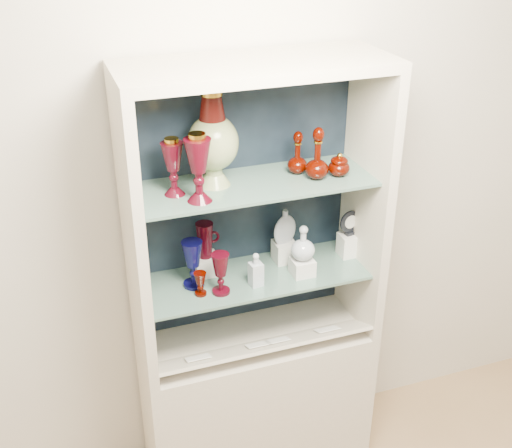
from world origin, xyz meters
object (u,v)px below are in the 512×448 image
object	(u,v)px
cobalt_goblet	(193,264)
clear_square_bottle	(256,269)
pedestal_lamp_right	(198,168)
cameo_medallion	(350,223)
clear_round_decanter	(303,244)
flat_flask	(285,226)
enamel_urn	(213,135)
ruby_goblet_small	(200,284)
ruby_pitcher	(205,240)
ruby_decanter_b	(298,151)
ruby_decanter_a	(318,150)
ruby_goblet_tall	(221,274)
pedestal_lamp_left	(173,167)
lidded_bowl	(339,164)

from	to	relation	value
cobalt_goblet	clear_square_bottle	bearing A→B (deg)	-18.05
pedestal_lamp_right	cameo_medallion	xyz separation A→B (m)	(0.68, 0.11, -0.39)
clear_round_decanter	cobalt_goblet	bearing A→B (deg)	171.96
clear_square_bottle	flat_flask	size ratio (longest dim) A/B	0.95
enamel_urn	ruby_goblet_small	distance (m)	0.58
cobalt_goblet	ruby_pitcher	size ratio (longest dim) A/B	1.32
ruby_decanter_b	cobalt_goblet	size ratio (longest dim) A/B	0.91
ruby_decanter_a	clear_round_decanter	xyz separation A→B (m)	(-0.05, -0.01, -0.39)
ruby_decanter_b	cobalt_goblet	distance (m)	0.61
ruby_pitcher	cobalt_goblet	bearing A→B (deg)	-133.80
ruby_goblet_tall	flat_flask	bearing A→B (deg)	24.49
enamel_urn	flat_flask	size ratio (longest dim) A/B	2.55
flat_flask	pedestal_lamp_left	bearing A→B (deg)	174.15
ruby_pitcher	cameo_medallion	xyz separation A→B (m)	(0.62, -0.06, 0.00)
lidded_bowl	flat_flask	xyz separation A→B (m)	(-0.17, 0.12, -0.30)
pedestal_lamp_right	clear_square_bottle	xyz separation A→B (m)	(0.22, 0.02, -0.47)
ruby_pitcher	clear_round_decanter	xyz separation A→B (m)	(0.37, -0.14, -0.01)
ruby_goblet_small	clear_round_decanter	bearing A→B (deg)	1.22
ruby_pitcher	ruby_goblet_small	bearing A→B (deg)	-113.22
enamel_urn	pedestal_lamp_right	bearing A→B (deg)	-126.48
pedestal_lamp_right	enamel_urn	bearing A→B (deg)	53.52
pedestal_lamp_left	ruby_decanter_b	size ratio (longest dim) A/B	1.19
cameo_medallion	pedestal_lamp_right	bearing A→B (deg)	-179.86
ruby_decanter_a	ruby_goblet_small	bearing A→B (deg)	-177.61
lidded_bowl	clear_square_bottle	xyz separation A→B (m)	(-0.35, -0.02, -0.40)
ruby_decanter_b	clear_round_decanter	world-z (taller)	ruby_decanter_b
ruby_decanter_b	flat_flask	world-z (taller)	ruby_decanter_b
ruby_goblet_small	cobalt_goblet	bearing A→B (deg)	97.53
ruby_decanter_a	ruby_decanter_b	xyz separation A→B (m)	(-0.05, 0.07, -0.02)
cobalt_goblet	clear_round_decanter	distance (m)	0.45
ruby_goblet_tall	cameo_medallion	size ratio (longest dim) A/B	1.49
lidded_bowl	clear_round_decanter	world-z (taller)	lidded_bowl
pedestal_lamp_right	ruby_decanter_b	bearing A→B (deg)	15.40
ruby_goblet_tall	enamel_urn	bearing A→B (deg)	81.16
ruby_goblet_tall	clear_square_bottle	size ratio (longest dim) A/B	1.20
ruby_goblet_tall	cameo_medallion	bearing A→B (deg)	9.47
pedestal_lamp_right	cobalt_goblet	world-z (taller)	pedestal_lamp_right
ruby_pitcher	flat_flask	xyz separation A→B (m)	(0.34, -0.01, 0.01)
ruby_decanter_a	pedestal_lamp_right	bearing A→B (deg)	-174.80
ruby_pitcher	clear_square_bottle	distance (m)	0.24
ruby_decanter_b	ruby_goblet_small	xyz separation A→B (m)	(-0.44, -0.09, -0.46)
pedestal_lamp_left	ruby_decanter_a	size ratio (longest dim) A/B	0.93
flat_flask	cameo_medallion	xyz separation A→B (m)	(0.28, -0.05, -0.01)
cobalt_goblet	clear_square_bottle	world-z (taller)	cobalt_goblet
cobalt_goblet	flat_flask	xyz separation A→B (m)	(0.42, 0.06, 0.07)
enamel_urn	cameo_medallion	distance (m)	0.75
enamel_urn	cobalt_goblet	bearing A→B (deg)	-166.84
pedestal_lamp_right	flat_flask	world-z (taller)	pedestal_lamp_right
enamel_urn	ruby_goblet_tall	size ratio (longest dim) A/B	2.25
clear_round_decanter	lidded_bowl	bearing A→B (deg)	3.61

